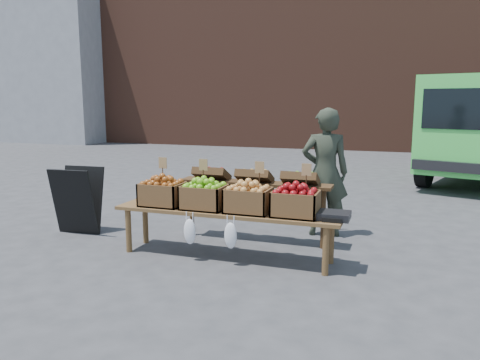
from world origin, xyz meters
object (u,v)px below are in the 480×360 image
(chalkboard_sign, at_px, (78,200))
(weighing_scale, at_px, (334,215))
(display_bench, at_px, (226,234))
(crate_golden_apples, at_px, (163,194))
(crate_green_apples, at_px, (296,204))
(vendor, at_px, (325,172))
(crate_red_apples, at_px, (248,200))
(crate_russet_pears, at_px, (204,197))
(back_table, at_px, (254,203))

(chalkboard_sign, xyz_separation_m, weighing_scale, (3.57, -0.29, 0.14))
(display_bench, relative_size, crate_golden_apples, 5.40)
(weighing_scale, bearing_deg, crate_green_apples, 180.00)
(vendor, bearing_deg, display_bench, 42.11)
(vendor, relative_size, crate_red_apples, 3.49)
(display_bench, height_order, crate_russet_pears, crate_russet_pears)
(vendor, distance_m, chalkboard_sign, 3.44)
(chalkboard_sign, relative_size, display_bench, 0.35)
(back_table, distance_m, crate_golden_apples, 1.21)
(crate_green_apples, bearing_deg, chalkboard_sign, 174.65)
(chalkboard_sign, distance_m, crate_red_apples, 2.62)
(display_bench, relative_size, crate_russet_pears, 5.40)
(display_bench, xyz_separation_m, weighing_scale, (1.25, 0.00, 0.33))
(crate_red_apples, xyz_separation_m, crate_green_apples, (0.55, 0.00, 0.00))
(crate_green_apples, bearing_deg, vendor, 85.37)
(crate_russet_pears, xyz_separation_m, crate_red_apples, (0.55, 0.00, 0.00))
(back_table, distance_m, crate_russet_pears, 0.84)
(crate_golden_apples, bearing_deg, crate_russet_pears, 0.00)
(chalkboard_sign, height_order, display_bench, chalkboard_sign)
(chalkboard_sign, height_order, crate_golden_apples, chalkboard_sign)
(back_table, bearing_deg, crate_green_apples, -45.74)
(crate_green_apples, bearing_deg, display_bench, 180.00)
(display_bench, bearing_deg, weighing_scale, 0.00)
(weighing_scale, bearing_deg, chalkboard_sign, 175.29)
(crate_golden_apples, height_order, crate_red_apples, same)
(back_table, xyz_separation_m, weighing_scale, (1.13, -0.72, 0.09))
(chalkboard_sign, height_order, crate_russet_pears, chalkboard_sign)
(crate_golden_apples, relative_size, crate_green_apples, 1.00)
(chalkboard_sign, bearing_deg, weighing_scale, -8.54)
(crate_golden_apples, height_order, crate_green_apples, same)
(crate_golden_apples, bearing_deg, chalkboard_sign, 168.85)
(vendor, relative_size, display_bench, 0.65)
(vendor, xyz_separation_m, crate_golden_apples, (-1.76, -1.34, -0.16))
(crate_green_apples, relative_size, weighing_scale, 1.47)
(crate_golden_apples, bearing_deg, weighing_scale, 0.00)
(chalkboard_sign, bearing_deg, crate_russet_pears, -12.03)
(chalkboard_sign, height_order, weighing_scale, chalkboard_sign)
(back_table, distance_m, weighing_scale, 1.34)
(chalkboard_sign, distance_m, weighing_scale, 3.58)
(chalkboard_sign, bearing_deg, back_table, 6.07)
(display_bench, relative_size, weighing_scale, 7.94)
(crate_red_apples, height_order, weighing_scale, crate_red_apples)
(display_bench, xyz_separation_m, crate_green_apples, (0.82, 0.00, 0.42))
(crate_russet_pears, bearing_deg, crate_golden_apples, 180.00)
(crate_red_apples, bearing_deg, weighing_scale, 0.00)
(chalkboard_sign, xyz_separation_m, back_table, (2.44, 0.43, 0.05))
(chalkboard_sign, height_order, back_table, back_table)
(chalkboard_sign, relative_size, weighing_scale, 2.76)
(display_bench, xyz_separation_m, crate_golden_apples, (-0.82, 0.00, 0.42))
(chalkboard_sign, distance_m, display_bench, 2.34)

